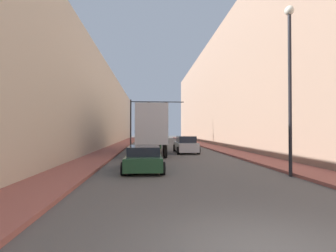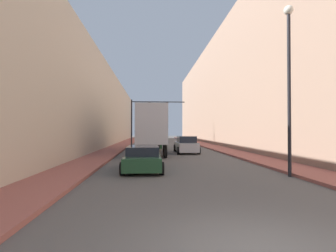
# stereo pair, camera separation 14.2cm
# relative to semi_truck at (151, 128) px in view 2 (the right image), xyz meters

# --- Properties ---
(sidewalk_right) EXTENTS (2.43, 80.00, 0.15)m
(sidewalk_right) POSITION_rel_semi_truck_xyz_m (7.81, 8.35, -2.27)
(sidewalk_right) COLOR #9E564C
(sidewalk_right) RESTS_ON ground
(sidewalk_left) EXTENTS (2.43, 80.00, 0.15)m
(sidewalk_left) POSITION_rel_semi_truck_xyz_m (-4.14, 8.35, -2.27)
(sidewalk_left) COLOR #9E564C
(sidewalk_left) RESTS_ON ground
(building_right) EXTENTS (6.00, 80.00, 15.87)m
(building_right) POSITION_rel_semi_truck_xyz_m (12.02, 8.35, 5.59)
(building_right) COLOR #997A66
(building_right) RESTS_ON ground
(building_left) EXTENTS (6.00, 80.00, 10.46)m
(building_left) POSITION_rel_semi_truck_xyz_m (-8.35, 8.35, 2.88)
(building_left) COLOR beige
(building_left) RESTS_ON ground
(semi_truck) EXTENTS (2.48, 13.71, 4.22)m
(semi_truck) POSITION_rel_semi_truck_xyz_m (0.00, 0.00, 0.00)
(semi_truck) COLOR silver
(semi_truck) RESTS_ON ground
(sedan_car) EXTENTS (2.13, 4.75, 1.32)m
(sedan_car) POSITION_rel_semi_truck_xyz_m (-0.48, -11.53, -1.71)
(sedan_car) COLOR #234C2D
(sedan_car) RESTS_ON ground
(suv_car) EXTENTS (2.06, 4.83, 1.62)m
(suv_car) POSITION_rel_semi_truck_xyz_m (3.35, -0.94, -1.58)
(suv_car) COLOR #B7B7BC
(suv_car) RESTS_ON ground
(traffic_signal_gantry) EXTENTS (7.72, 0.35, 6.55)m
(traffic_signal_gantry) POSITION_rel_semi_truck_xyz_m (-0.91, 11.58, 2.25)
(traffic_signal_gantry) COLOR black
(traffic_signal_gantry) RESTS_ON ground
(street_lamp) EXTENTS (0.44, 0.44, 8.09)m
(street_lamp) POSITION_rel_semi_truck_xyz_m (6.45, -14.11, 2.72)
(street_lamp) COLOR black
(street_lamp) RESTS_ON ground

